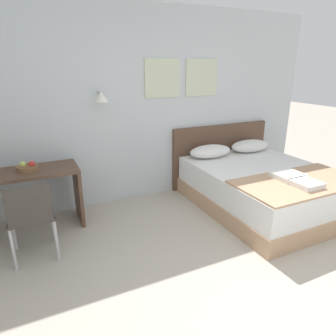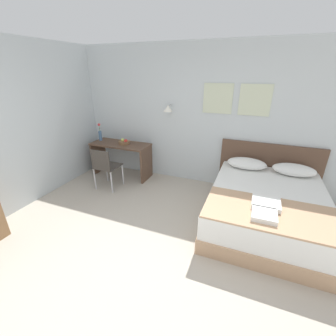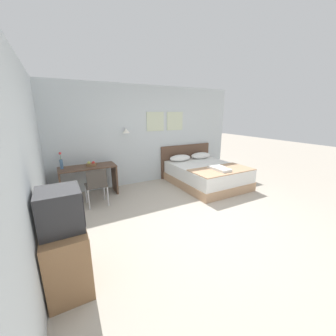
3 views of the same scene
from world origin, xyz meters
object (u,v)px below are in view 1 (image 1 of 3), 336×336
object	(u,v)px
pillow_left	(210,151)
fruit_bowl	(28,167)
throw_blanket	(300,182)
folded_towel_mid_bed	(306,184)
desk_chair	(31,215)
bed	(263,188)
desk	(22,189)
pillow_right	(250,146)
headboard	(220,154)
folded_towel_near_foot	(288,176)

from	to	relation	value
pillow_left	fruit_bowl	xyz separation A→B (m)	(-2.49, -0.03, 0.12)
throw_blanket	folded_towel_mid_bed	bearing A→B (deg)	-116.73
folded_towel_mid_bed	desk_chair	distance (m)	2.93
bed	desk	size ratio (longest dim) A/B	1.59
pillow_right	desk_chair	distance (m)	3.35
fruit_bowl	desk	bearing A→B (deg)	-168.35
bed	folded_towel_mid_bed	world-z (taller)	folded_towel_mid_bed
folded_towel_mid_bed	fruit_bowl	distance (m)	3.15
pillow_right	fruit_bowl	xyz separation A→B (m)	(-3.24, -0.03, 0.12)
fruit_bowl	desk_chair	bearing A→B (deg)	-92.35
headboard	pillow_left	world-z (taller)	headboard
pillow_left	folded_towel_mid_bed	distance (m)	1.52
bed	folded_towel_near_foot	size ratio (longest dim) A/B	5.83
pillow_left	folded_towel_near_foot	world-z (taller)	pillow_left
pillow_left	pillow_right	distance (m)	0.75
pillow_right	desk_chair	world-z (taller)	desk_chair
desk_chair	pillow_right	bearing A→B (deg)	12.39
folded_towel_mid_bed	fruit_bowl	world-z (taller)	fruit_bowl
folded_towel_near_foot	bed	bearing A→B (deg)	83.36
throw_blanket	folded_towel_mid_bed	distance (m)	0.16
headboard	bed	bearing A→B (deg)	-90.00
throw_blanket	desk_chair	bearing A→B (deg)	167.75
bed	desk_chair	distance (m)	2.90
bed	pillow_left	bearing A→B (deg)	116.08
pillow_right	folded_towel_mid_bed	size ratio (longest dim) A/B	2.32
throw_blanket	fruit_bowl	distance (m)	3.16
bed	folded_towel_mid_bed	xyz separation A→B (m)	(-0.07, -0.72, 0.34)
throw_blanket	desk_chair	distance (m)	2.96
bed	fruit_bowl	world-z (taller)	fruit_bowl
desk_chair	fruit_bowl	world-z (taller)	fruit_bowl
bed	pillow_right	bearing A→B (deg)	63.92
bed	fruit_bowl	bearing A→B (deg)	165.68
bed	folded_towel_mid_bed	size ratio (longest dim) A/B	6.92
desk	pillow_right	bearing A→B (deg)	0.91
headboard	fruit_bowl	distance (m)	2.89
pillow_left	desk	world-z (taller)	pillow_left
desk	desk_chair	xyz separation A→B (m)	(0.06, -0.67, -0.02)
headboard	throw_blanket	xyz separation A→B (m)	(0.00, -1.61, 0.08)
bed	fruit_bowl	size ratio (longest dim) A/B	8.27
desk_chair	fruit_bowl	size ratio (longest dim) A/B	3.42
fruit_bowl	pillow_right	bearing A→B (deg)	0.61
bed	folded_towel_near_foot	xyz separation A→B (m)	(-0.05, -0.44, 0.34)
bed	pillow_left	distance (m)	0.93
pillow_right	desk_chair	xyz separation A→B (m)	(-3.27, -0.72, -0.15)
pillow_right	desk_chair	size ratio (longest dim) A/B	0.81
pillow_left	pillow_right	bearing A→B (deg)	0.00
pillow_left	folded_towel_near_foot	size ratio (longest dim) A/B	1.95
pillow_left	pillow_right	size ratio (longest dim) A/B	1.00
desk	fruit_bowl	distance (m)	0.27
folded_towel_near_foot	desk_chair	distance (m)	2.89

